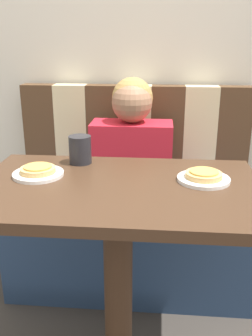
{
  "coord_description": "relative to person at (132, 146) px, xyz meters",
  "views": [
    {
      "loc": [
        0.13,
        -1.1,
        1.22
      ],
      "look_at": [
        0.0,
        0.31,
        0.73
      ],
      "focal_mm": 40.0,
      "sensor_mm": 36.0,
      "label": 1
    }
  ],
  "objects": [
    {
      "name": "wall_back",
      "position": [
        0.0,
        0.33,
        0.57
      ],
      "size": [
        7.0,
        0.05,
        2.6
      ],
      "color": "beige",
      "rests_on": "ground_plane"
    },
    {
      "name": "booth_seat",
      "position": [
        0.0,
        -0.0,
        -0.52
      ],
      "size": [
        1.19,
        0.55,
        0.42
      ],
      "color": "navy",
      "rests_on": "ground_plane"
    },
    {
      "name": "booth_backrest",
      "position": [
        0.0,
        0.23,
        -0.02
      ],
      "size": [
        1.19,
        0.09,
        0.57
      ],
      "color": "#4C331E",
      "rests_on": "booth_seat"
    },
    {
      "name": "dining_table",
      "position": [
        0.0,
        -0.62,
        -0.08
      ],
      "size": [
        0.92,
        0.58,
        0.78
      ],
      "color": "#422B1C",
      "rests_on": "ground_plane"
    },
    {
      "name": "person",
      "position": [
        0.0,
        0.0,
        0.0
      ],
      "size": [
        0.38,
        0.21,
        0.63
      ],
      "color": "red",
      "rests_on": "booth_seat"
    },
    {
      "name": "plate_left",
      "position": [
        -0.28,
        -0.56,
        0.05
      ],
      "size": [
        0.17,
        0.17,
        0.01
      ],
      "color": "white",
      "rests_on": "dining_table"
    },
    {
      "name": "plate_right",
      "position": [
        0.28,
        -0.56,
        0.05
      ],
      "size": [
        0.17,
        0.17,
        0.01
      ],
      "color": "white",
      "rests_on": "dining_table"
    },
    {
      "name": "pizza_left",
      "position": [
        -0.28,
        -0.56,
        0.07
      ],
      "size": [
        0.12,
        0.12,
        0.02
      ],
      "color": "tan",
      "rests_on": "plate_left"
    },
    {
      "name": "pizza_right",
      "position": [
        0.28,
        -0.56,
        0.07
      ],
      "size": [
        0.12,
        0.12,
        0.02
      ],
      "color": "tan",
      "rests_on": "plate_right"
    },
    {
      "name": "drinking_cup",
      "position": [
        -0.16,
        -0.41,
        0.1
      ],
      "size": [
        0.08,
        0.08,
        0.1
      ],
      "color": "#232328",
      "rests_on": "dining_table"
    }
  ]
}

